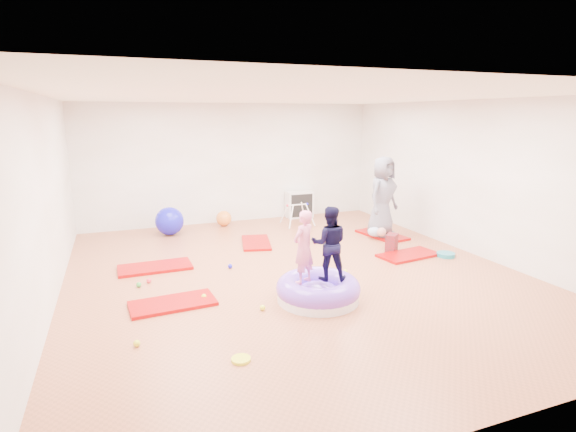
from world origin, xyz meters
name	(u,v)px	position (x,y,z in m)	size (l,w,h in m)	color
room	(295,189)	(0.00, 0.00, 1.40)	(7.01, 8.01, 2.81)	#AE6240
gym_mat_front_left	(173,303)	(-2.01, -0.56, 0.02)	(1.13, 0.57, 0.05)	#AA0400
gym_mat_mid_left	(155,267)	(-2.10, 1.07, 0.02)	(1.19, 0.59, 0.05)	#AA0400
gym_mat_center_back	(256,243)	(-0.07, 1.90, 0.02)	(1.07, 0.54, 0.04)	#AA0400
gym_mat_right	(409,255)	(2.29, 0.11, 0.02)	(1.12, 0.56, 0.05)	#AA0400
gym_mat_rear_right	(382,235)	(2.62, 1.50, 0.02)	(1.14, 0.57, 0.05)	#AA0400
inflatable_cushion	(318,290)	(-0.10, -1.12, 0.14)	(1.17, 1.17, 0.37)	white
child_pink	(304,244)	(-0.32, -1.11, 0.84)	(0.37, 0.24, 1.01)	pink
child_navy	(329,240)	(0.06, -1.12, 0.86)	(0.50, 0.39, 1.04)	black
adult_caregiver	(383,196)	(2.55, 1.44, 0.88)	(0.81, 0.53, 1.66)	slate
infant	(378,231)	(2.39, 1.31, 0.17)	(0.40, 0.41, 0.24)	#A3B8E3
ball_pit_balls	(245,276)	(-0.82, 0.06, 0.04)	(4.07, 3.10, 0.08)	green
exercise_ball_blue	(169,221)	(-1.60, 3.23, 0.30)	(0.61, 0.61, 0.61)	#1814D1
exercise_ball_orange	(224,218)	(-0.33, 3.60, 0.18)	(0.36, 0.36, 0.36)	orange
infant_play_gym	(297,211)	(1.28, 3.01, 0.34)	(0.67, 0.63, 0.51)	white
cube_shelf	(300,204)	(1.65, 3.79, 0.33)	(0.66, 0.33, 0.66)	white
balance_disc	(446,255)	(2.92, -0.16, 0.04)	(0.33, 0.33, 0.07)	teal
backpack	(392,243)	(2.18, 0.48, 0.17)	(0.29, 0.18, 0.33)	maroon
yellow_toy	(241,359)	(-1.52, -2.27, 0.02)	(0.21, 0.21, 0.03)	#ECFA25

